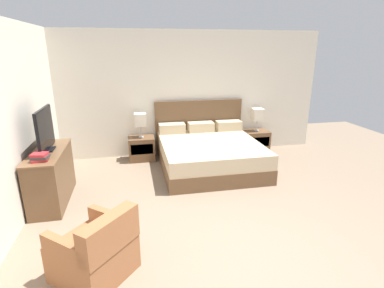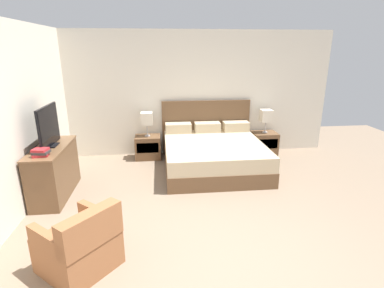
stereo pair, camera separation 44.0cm
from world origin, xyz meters
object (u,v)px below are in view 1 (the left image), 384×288
object	(u,v)px
armchair_by_window	(96,252)
nightstand_left	(142,148)
book_small_top	(39,155)
book_red_cover	(40,160)
book_blue_cover	(40,157)
table_lamp_right	(258,115)
table_lamp_left	(140,120)
tv	(45,130)
bed	(209,153)
nightstand_right	(256,141)
dresser	(51,176)

from	to	relation	value
armchair_by_window	nightstand_left	bearing A→B (deg)	79.89
book_small_top	book_red_cover	bearing A→B (deg)	180.00
book_blue_cover	armchair_by_window	size ratio (longest dim) A/B	0.21
table_lamp_right	armchair_by_window	distance (m)	4.70
nightstand_left	table_lamp_left	bearing A→B (deg)	90.00
book_red_cover	tv	bearing A→B (deg)	90.54
bed	book_blue_cover	world-z (taller)	bed
nightstand_right	table_lamp_right	world-z (taller)	table_lamp_right
nightstand_right	book_small_top	size ratio (longest dim) A/B	2.77
book_blue_cover	book_small_top	world-z (taller)	book_small_top
nightstand_left	table_lamp_left	world-z (taller)	table_lamp_left
nightstand_right	table_lamp_right	distance (m)	0.62
bed	book_red_cover	size ratio (longest dim) A/B	10.00
book_red_cover	armchair_by_window	bearing A→B (deg)	-59.92
table_lamp_left	tv	size ratio (longest dim) A/B	0.64
table_lamp_left	tv	bearing A→B (deg)	-132.60
dresser	armchair_by_window	distance (m)	1.99
book_blue_cover	tv	bearing A→B (deg)	91.95
nightstand_right	tv	xyz separation A→B (m)	(-4.00, -1.54, 0.88)
nightstand_left	book_blue_cover	bearing A→B (deg)	-125.07
nightstand_left	book_small_top	bearing A→B (deg)	-125.24
armchair_by_window	nightstand_right	bearing A→B (deg)	46.82
nightstand_right	table_lamp_right	size ratio (longest dim) A/B	1.05
book_blue_cover	nightstand_right	bearing A→B (deg)	26.64
book_small_top	armchair_by_window	xyz separation A→B (m)	(0.81, -1.40, -0.63)
bed	nightstand_right	size ratio (longest dim) A/B	3.78
book_red_cover	book_blue_cover	distance (m)	0.04
dresser	book_red_cover	distance (m)	0.59
book_red_cover	armchair_by_window	world-z (taller)	book_red_cover
bed	table_lamp_right	size ratio (longest dim) A/B	3.95
nightstand_left	armchair_by_window	world-z (taller)	armchair_by_window
table_lamp_right	book_blue_cover	xyz separation A→B (m)	(-3.99, -2.00, 0.01)
bed	book_blue_cover	xyz separation A→B (m)	(-2.70, -1.29, 0.57)
dresser	book_small_top	bearing A→B (deg)	-88.72
dresser	book_red_cover	xyz separation A→B (m)	(0.01, -0.41, 0.42)
armchair_by_window	book_small_top	bearing A→B (deg)	120.01
nightstand_right	armchair_by_window	distance (m)	4.66
tv	book_small_top	world-z (taller)	tv
book_blue_cover	table_lamp_right	bearing A→B (deg)	26.66
bed	table_lamp_left	world-z (taller)	bed
table_lamp_left	book_red_cover	bearing A→B (deg)	-125.26
bed	nightstand_left	bearing A→B (deg)	151.19
table_lamp_left	table_lamp_right	world-z (taller)	same
dresser	book_small_top	distance (m)	0.64
dresser	tv	size ratio (longest dim) A/B	1.60
tv	bed	bearing A→B (deg)	17.06
table_lamp_left	book_small_top	xyz separation A→B (m)	(-1.41, -2.00, 0.05)
tv	armchair_by_window	size ratio (longest dim) A/B	0.82
nightstand_left	nightstand_right	bearing A→B (deg)	0.00
bed	armchair_by_window	bearing A→B (deg)	-125.22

